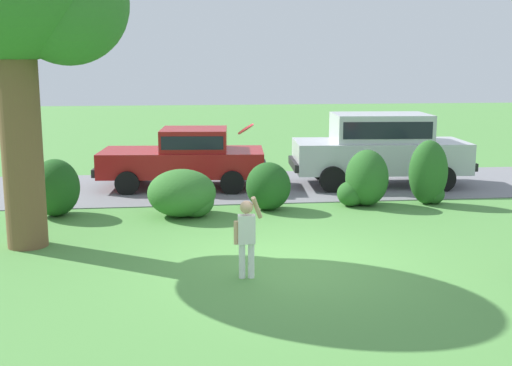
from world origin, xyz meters
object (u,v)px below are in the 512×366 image
Objects in this scene: parked_suv at (380,146)px; frisbee at (246,129)px; child_thrower at (247,233)px; parked_sedan at (186,156)px.

parked_suv is 8.05m from frisbee.
frisbee reaches higher than child_thrower.
child_thrower is at bearing -121.19° from parked_suv.
frisbee reaches higher than parked_sedan.
parked_sedan is 3.53× the size of child_thrower.
parked_suv reaches higher than parked_sedan.
parked_suv is 17.06× the size of frisbee.
parked_sedan reaches higher than child_thrower.
frisbee reaches higher than parked_suv.
parked_sedan is 5.13m from parked_suv.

